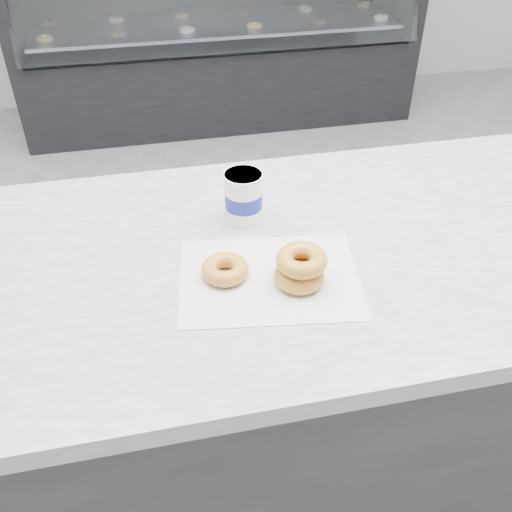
{
  "coord_description": "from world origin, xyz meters",
  "views": [
    {
      "loc": [
        -0.53,
        -1.49,
        1.6
      ],
      "look_at": [
        -0.35,
        -0.67,
        0.95
      ],
      "focal_mm": 40.0,
      "sensor_mm": 36.0,
      "label": 1
    }
  ],
  "objects_px": {
    "display_case": "(217,39)",
    "donut_single": "(225,269)",
    "counter": "(383,373)",
    "donut_stack": "(300,268)",
    "coffee_cup": "(243,197)"
  },
  "relations": [
    {
      "from": "counter",
      "to": "donut_stack",
      "type": "distance_m",
      "value": 0.57
    },
    {
      "from": "counter",
      "to": "donut_stack",
      "type": "relative_size",
      "value": 22.48
    },
    {
      "from": "coffee_cup",
      "to": "display_case",
      "type": "bearing_deg",
      "value": 62.57
    },
    {
      "from": "donut_single",
      "to": "coffee_cup",
      "type": "distance_m",
      "value": 0.2
    },
    {
      "from": "display_case",
      "to": "coffee_cup",
      "type": "distance_m",
      "value": 2.66
    },
    {
      "from": "coffee_cup",
      "to": "donut_stack",
      "type": "bearing_deg",
      "value": -94.89
    },
    {
      "from": "counter",
      "to": "donut_stack",
      "type": "bearing_deg",
      "value": -158.6
    },
    {
      "from": "counter",
      "to": "coffee_cup",
      "type": "bearing_deg",
      "value": 160.31
    },
    {
      "from": "display_case",
      "to": "donut_single",
      "type": "xyz_separation_m",
      "value": [
        -0.41,
        -2.78,
        0.43
      ]
    },
    {
      "from": "donut_single",
      "to": "donut_stack",
      "type": "height_order",
      "value": "donut_stack"
    },
    {
      "from": "donut_single",
      "to": "donut_stack",
      "type": "xyz_separation_m",
      "value": [
        0.13,
        -0.05,
        0.02
      ]
    },
    {
      "from": "donut_stack",
      "to": "display_case",
      "type": "bearing_deg",
      "value": 84.43
    },
    {
      "from": "counter",
      "to": "donut_single",
      "type": "height_order",
      "value": "donut_single"
    },
    {
      "from": "display_case",
      "to": "donut_single",
      "type": "bearing_deg",
      "value": -98.38
    },
    {
      "from": "donut_single",
      "to": "counter",
      "type": "bearing_deg",
      "value": 8.53
    }
  ]
}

